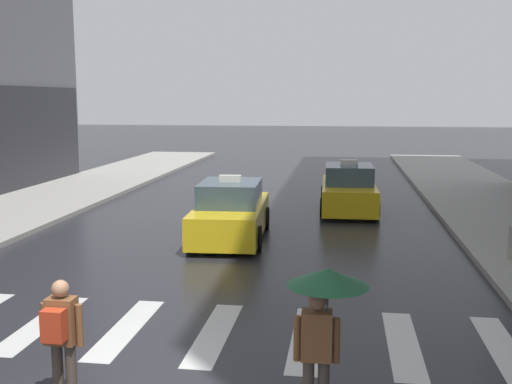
{
  "coord_description": "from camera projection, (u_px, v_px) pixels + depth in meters",
  "views": [
    {
      "loc": [
        2.83,
        -6.47,
        3.89
      ],
      "look_at": [
        0.75,
        8.0,
        1.63
      ],
      "focal_mm": 42.53,
      "sensor_mm": 36.0,
      "label": 1
    }
  ],
  "objects": [
    {
      "name": "taxi_lead",
      "position": [
        231.0,
        213.0,
        16.91
      ],
      "size": [
        2.09,
        4.62,
        1.8
      ],
      "color": "yellow",
      "rests_on": "ground"
    },
    {
      "name": "pedestrian_with_backpack",
      "position": [
        61.0,
        333.0,
        7.62
      ],
      "size": [
        0.55,
        0.43,
        1.65
      ],
      "color": "#473D33",
      "rests_on": "ground"
    },
    {
      "name": "crosswalk_markings",
      "position": [
        170.0,
        330.0,
        10.25
      ],
      "size": [
        11.3,
        2.8,
        0.01
      ],
      "color": "silver",
      "rests_on": "ground"
    },
    {
      "name": "pedestrian_with_umbrella",
      "position": [
        324.0,
        304.0,
        7.09
      ],
      "size": [
        0.96,
        0.96,
        1.94
      ],
      "color": "#473D33",
      "rests_on": "ground"
    },
    {
      "name": "taxi_second",
      "position": [
        349.0,
        190.0,
        21.09
      ],
      "size": [
        2.01,
        4.58,
        1.8
      ],
      "color": "yellow",
      "rests_on": "ground"
    }
  ]
}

